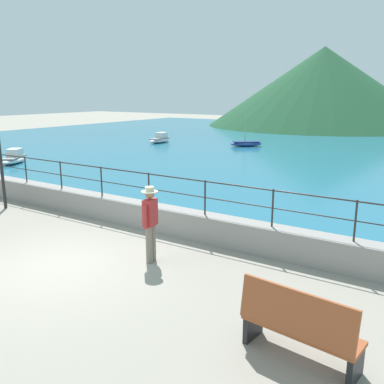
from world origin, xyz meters
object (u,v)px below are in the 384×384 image
Objects in this scene: boat_4 at (246,143)px; boat_2 at (14,158)px; person_walking at (150,220)px; boat_0 at (160,139)px; bench_far at (298,326)px.

boat_2 is at bearing -118.22° from boat_4.
boat_0 is at bearing 126.94° from person_walking.
boat_2 is (-18.71, 8.18, -0.23)m from bench_far.
boat_4 reaches higher than boat_2.
boat_0 is 12.11m from boat_2.
boat_2 is at bearing 156.22° from person_walking.
boat_0 and boat_2 have the same top height.
boat_4 is (6.57, 1.51, -0.06)m from boat_0.
boat_4 is at bearing 12.98° from boat_0.
boat_0 is (-13.95, 18.55, -0.65)m from person_walking.
person_walking is (-4.03, 1.72, 0.42)m from bench_far.
bench_far is 0.75× the size of boat_4.
bench_far is 4.40m from person_walking.
boat_2 is (-14.68, 6.47, -0.65)m from person_walking.
bench_far reaches higher than boat_0.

